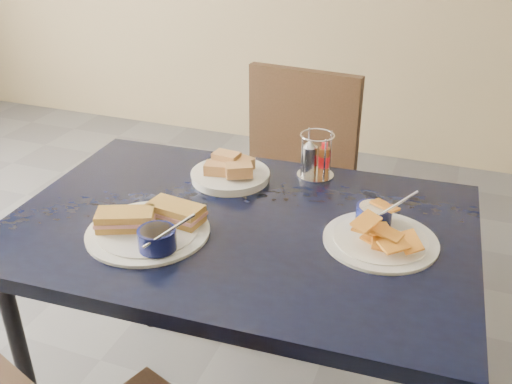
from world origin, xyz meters
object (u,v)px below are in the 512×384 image
(dining_table, at_px, (240,243))
(plantain_plate, at_px, (378,231))
(condiment_caddy, at_px, (315,158))
(bread_basket, at_px, (230,173))
(chair_far, at_px, (289,178))
(sandwich_plate, at_px, (151,226))

(dining_table, bearing_deg, plantain_plate, 7.44)
(condiment_caddy, bearing_deg, plantain_plate, -49.47)
(condiment_caddy, bearing_deg, bread_basket, -152.94)
(dining_table, height_order, condiment_caddy, condiment_caddy)
(dining_table, bearing_deg, chair_far, 96.91)
(plantain_plate, xyz_separation_m, condiment_caddy, (-0.24, 0.28, 0.04))
(dining_table, bearing_deg, sandwich_plate, -143.21)
(dining_table, relative_size, bread_basket, 5.37)
(bread_basket, bearing_deg, chair_far, 86.57)
(sandwich_plate, bearing_deg, chair_far, 83.52)
(plantain_plate, relative_size, bread_basket, 1.22)
(dining_table, relative_size, condiment_caddy, 8.97)
(chair_far, xyz_separation_m, bread_basket, (-0.03, -0.49, 0.24))
(dining_table, xyz_separation_m, condiment_caddy, (0.11, 0.33, 0.12))
(dining_table, distance_m, plantain_plate, 0.36)
(dining_table, distance_m, sandwich_plate, 0.24)
(dining_table, bearing_deg, bread_basket, 118.44)
(chair_far, distance_m, plantain_plate, 0.82)
(bread_basket, bearing_deg, sandwich_plate, -100.73)
(chair_far, xyz_separation_m, condiment_caddy, (0.19, -0.38, 0.27))
(plantain_plate, relative_size, condiment_caddy, 2.04)
(chair_far, bearing_deg, bread_basket, -93.43)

